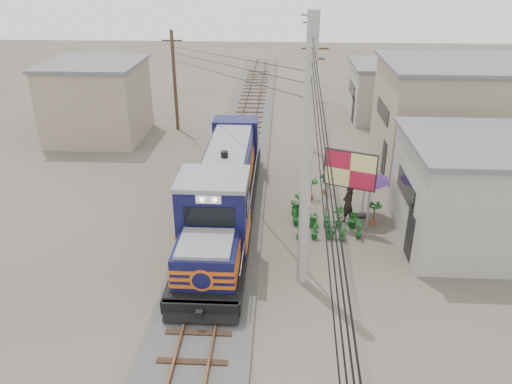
# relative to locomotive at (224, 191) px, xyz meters

# --- Properties ---
(ground) EXTENTS (120.00, 120.00, 0.00)m
(ground) POSITION_rel_locomotive_xyz_m (0.00, -4.03, -1.64)
(ground) COLOR #473F35
(ground) RESTS_ON ground
(ballast) EXTENTS (3.60, 70.00, 0.16)m
(ballast) POSITION_rel_locomotive_xyz_m (0.00, 5.97, -1.56)
(ballast) COLOR #595651
(ballast) RESTS_ON ground
(track) EXTENTS (1.15, 70.00, 0.12)m
(track) POSITION_rel_locomotive_xyz_m (0.00, 5.97, -1.38)
(track) COLOR #51331E
(track) RESTS_ON ground
(locomotive) EXTENTS (2.75, 14.95, 3.70)m
(locomotive) POSITION_rel_locomotive_xyz_m (0.00, 0.00, 0.00)
(locomotive) COLOR black
(locomotive) RESTS_ON ground
(utility_pole_main) EXTENTS (0.40, 0.40, 10.00)m
(utility_pole_main) POSITION_rel_locomotive_xyz_m (3.50, -4.53, 3.36)
(utility_pole_main) COLOR #9E9B93
(utility_pole_main) RESTS_ON ground
(wooden_pole_mid) EXTENTS (1.60, 0.24, 7.00)m
(wooden_pole_mid) POSITION_rel_locomotive_xyz_m (4.50, 9.97, 2.04)
(wooden_pole_mid) COLOR #4C3826
(wooden_pole_mid) RESTS_ON ground
(wooden_pole_far) EXTENTS (1.60, 0.24, 7.50)m
(wooden_pole_far) POSITION_rel_locomotive_xyz_m (4.80, 23.97, 2.29)
(wooden_pole_far) COLOR #4C3826
(wooden_pole_far) RESTS_ON ground
(wooden_pole_left) EXTENTS (1.60, 0.24, 7.00)m
(wooden_pole_left) POSITION_rel_locomotive_xyz_m (-5.00, 13.97, 2.04)
(wooden_pole_left) COLOR #4C3826
(wooden_pole_left) RESTS_ON ground
(power_lines) EXTENTS (9.65, 19.00, 3.30)m
(power_lines) POSITION_rel_locomotive_xyz_m (-0.14, 4.47, 5.93)
(power_lines) COLOR black
(power_lines) RESTS_ON ground
(shophouse_front) EXTENTS (7.35, 6.30, 4.70)m
(shophouse_front) POSITION_rel_locomotive_xyz_m (11.50, -1.03, 0.72)
(shophouse_front) COLOR gray
(shophouse_front) RESTS_ON ground
(shophouse_mid) EXTENTS (8.40, 7.35, 6.20)m
(shophouse_mid) POSITION_rel_locomotive_xyz_m (12.50, 7.97, 1.47)
(shophouse_mid) COLOR gray
(shophouse_mid) RESTS_ON ground
(shophouse_back) EXTENTS (6.30, 6.30, 4.20)m
(shophouse_back) POSITION_rel_locomotive_xyz_m (11.00, 17.97, 0.47)
(shophouse_back) COLOR gray
(shophouse_back) RESTS_ON ground
(shophouse_left) EXTENTS (6.30, 6.30, 5.20)m
(shophouse_left) POSITION_rel_locomotive_xyz_m (-10.00, 11.97, 0.97)
(shophouse_left) COLOR gray
(shophouse_left) RESTS_ON ground
(billboard) EXTENTS (2.27, 1.02, 3.72)m
(billboard) POSITION_rel_locomotive_xyz_m (5.69, -0.00, 1.11)
(billboard) COLOR #99999E
(billboard) RESTS_ON ground
(market_umbrella) EXTENTS (2.97, 2.97, 2.54)m
(market_umbrella) POSITION_rel_locomotive_xyz_m (6.59, 0.95, 0.60)
(market_umbrella) COLOR black
(market_umbrella) RESTS_ON ground
(vendor) EXTENTS (0.81, 0.79, 1.88)m
(vendor) POSITION_rel_locomotive_xyz_m (5.79, 0.46, -0.70)
(vendor) COLOR black
(vendor) RESTS_ON ground
(plant_nursery) EXTENTS (3.57, 3.23, 1.14)m
(plant_nursery) POSITION_rel_locomotive_xyz_m (4.30, -0.09, -1.16)
(plant_nursery) COLOR #164F1A
(plant_nursery) RESTS_ON ground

